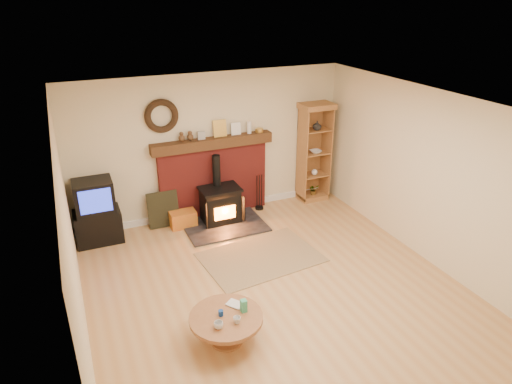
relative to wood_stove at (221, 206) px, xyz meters
name	(u,v)px	position (x,y,z in m)	size (l,w,h in m)	color
ground	(277,291)	(0.01, -2.27, -0.32)	(5.50, 5.50, 0.00)	#BA844D
room_shell	(275,175)	(0.00, -2.17, 1.40)	(5.02, 5.52, 2.61)	beige
chimney_breast	(214,174)	(0.02, 0.40, 0.48)	(2.20, 0.22, 1.78)	maroon
wood_stove	(221,206)	(0.00, 0.00, 0.00)	(1.40, 1.00, 1.22)	black
area_rug	(261,257)	(0.16, -1.37, -0.31)	(1.78, 1.22, 0.01)	brown
tv_unit	(96,213)	(-2.08, 0.20, 0.20)	(0.74, 0.53, 1.08)	black
curio_cabinet	(314,152)	(2.03, 0.29, 0.65)	(0.62, 0.45, 1.93)	#935E30
firelog_box	(183,219)	(-0.67, 0.13, -0.18)	(0.45, 0.28, 0.28)	gold
leaning_painting	(163,209)	(-0.97, 0.28, 0.00)	(0.54, 0.03, 0.65)	black
fire_tools	(259,203)	(0.85, 0.23, -0.19)	(0.16, 0.16, 0.70)	black
coffee_table	(226,321)	(-0.97, -2.91, -0.01)	(0.87, 0.87, 0.53)	brown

